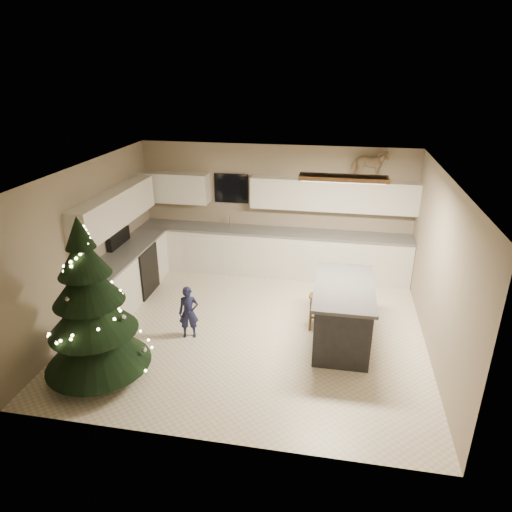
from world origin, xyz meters
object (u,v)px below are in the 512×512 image
object	(u,v)px
bar_stool	(318,304)
rocking_horse	(369,165)
christmas_tree	(92,315)
toddler	(189,312)
island	(342,313)

from	to	relation	value
bar_stool	rocking_horse	bearing A→B (deg)	70.93
rocking_horse	bar_stool	bearing A→B (deg)	156.41
christmas_tree	toddler	bearing A→B (deg)	52.45
rocking_horse	christmas_tree	bearing A→B (deg)	132.69
island	rocking_horse	world-z (taller)	rocking_horse
island	christmas_tree	bearing A→B (deg)	-155.22
bar_stool	christmas_tree	size ratio (longest dim) A/B	0.26
christmas_tree	toddler	distance (m)	1.59
bar_stool	rocking_horse	size ratio (longest dim) A/B	0.88
christmas_tree	rocking_horse	bearing A→B (deg)	47.21
toddler	rocking_horse	distance (m)	4.29
bar_stool	toddler	bearing A→B (deg)	-162.76
bar_stool	toddler	world-z (taller)	toddler
island	rocking_horse	xyz separation A→B (m)	(0.35, 2.41, 1.82)
bar_stool	toddler	xyz separation A→B (m)	(-1.99, -0.62, -0.02)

